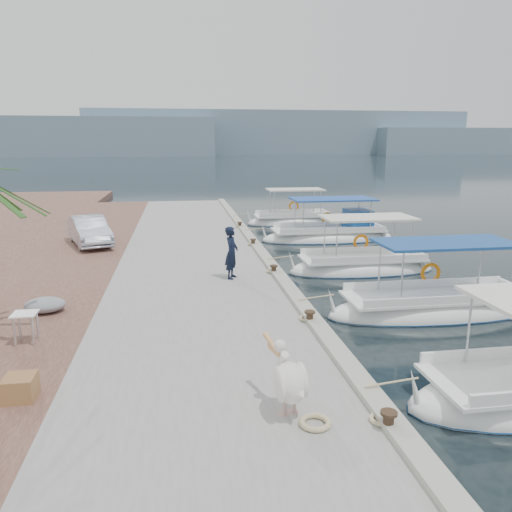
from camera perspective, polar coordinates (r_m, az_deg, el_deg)
The scene contains 17 objects.
ground at distance 16.62m, azimuth 4.18°, elevation -5.01°, with size 400.00×400.00×0.00m, color black.
concrete_quay at distance 20.98m, azimuth -6.91°, elevation -0.57°, with size 6.00×40.00×0.50m, color gray.
quay_curb at distance 21.17m, azimuth 0.61°, elevation 0.51°, with size 0.44×40.00×0.12m, color #9C998A.
cobblestone_strip at distance 21.42m, azimuth -20.39°, elevation -1.01°, with size 4.00×40.00×0.50m, color brown.
distant_hills at distance 219.44m, azimuth -0.09°, elevation 13.52°, with size 330.00×60.00×18.00m.
fishing_caique_b at distance 16.20m, azimuth 19.83°, elevation -5.78°, with size 6.83×2.17×2.83m.
fishing_caique_c at distance 20.57m, azimuth 11.99°, elevation -1.39°, with size 6.02×2.16×2.83m.
fishing_caique_d at distance 26.90m, azimuth 8.46°, elevation 2.23°, with size 7.21×2.44×2.83m.
fishing_caique_e at distance 31.96m, azimuth 4.20°, elevation 3.89°, with size 5.85×2.16×2.83m.
mooring_bollards at distance 17.77m, azimuth 2.04°, elevation -1.47°, with size 0.28×20.28×0.33m.
pelican at distance 8.81m, azimuth 3.80°, elevation -13.95°, with size 0.71×1.56×1.20m.
fisherman at distance 17.09m, azimuth -2.81°, elevation 0.38°, with size 0.66×0.43×1.80m, color black.
parked_car at distance 24.01m, azimuth -18.51°, elevation 2.76°, with size 1.39×3.98×1.31m, color #B3BCCC.
wooden_crate at distance 10.35m, azimuth -25.36°, elevation -13.45°, with size 0.55×0.55×0.44m, color brown.
tarp_bundle at distance 15.04m, azimuth -22.96°, elevation -5.17°, with size 1.10×0.90×0.40m, color gray.
folding_table at distance 12.86m, azimuth -24.86°, elevation -6.82°, with size 0.55×0.55×0.73m.
rope_coil at distance 8.78m, azimuth 6.76°, elevation -18.38°, with size 0.54×0.54×0.10m, color #C6B284.
Camera 1 is at (-3.60, -15.40, 5.09)m, focal length 35.00 mm.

